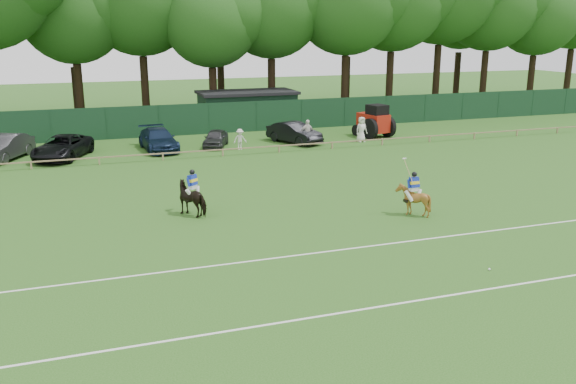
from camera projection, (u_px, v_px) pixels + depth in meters
name	position (u px, v px, depth m)	size (l,w,h in m)	color
ground	(301.00, 245.00, 24.38)	(160.00, 160.00, 0.00)	#1E4C14
horse_dark	(193.00, 198.00, 28.20)	(0.85, 1.86, 1.57)	black
horse_chestnut	(413.00, 200.00, 28.11)	(1.19, 1.33, 1.47)	brown
sedan_grey	(5.00, 147.00, 39.86)	(1.72, 4.92, 1.62)	#303032
suv_black	(63.00, 147.00, 40.24)	(2.51, 5.45, 1.51)	black
sedan_navy	(158.00, 139.00, 42.92)	(2.12, 5.22, 1.51)	#122039
hatch_grey	(216.00, 138.00, 44.15)	(1.46, 3.64, 1.24)	#333336
estate_black	(294.00, 133.00, 45.59)	(1.63, 4.67, 1.54)	black
spectator_left	(240.00, 139.00, 43.07)	(0.96, 0.55, 1.49)	silver
spectator_mid	(307.00, 132.00, 44.70)	(1.10, 0.46, 1.88)	white
spectator_right	(361.00, 129.00, 45.95)	(0.93, 0.60, 1.90)	silver
rider_dark	(193.00, 183.00, 28.00)	(0.82, 0.70, 1.41)	silver
rider_chestnut	(414.00, 185.00, 27.91)	(0.94, 0.57, 2.05)	silver
polo_ball	(489.00, 269.00, 21.87)	(0.09, 0.09, 0.09)	silver
pitch_lines	(335.00, 278.00, 21.18)	(60.00, 5.10, 0.01)	silver
pitch_rail	(208.00, 151.00, 40.68)	(62.10, 0.10, 0.50)	#997F5B
perimeter_fence	(185.00, 120.00, 48.68)	(92.08, 0.08, 2.50)	#14351E
utility_shed	(247.00, 108.00, 53.22)	(8.40, 4.40, 3.04)	#14331E
tree_row	(192.00, 120.00, 56.94)	(96.00, 12.00, 21.00)	#26561C
tractor	(375.00, 122.00, 47.92)	(2.66, 3.43, 2.57)	#AB1C0F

